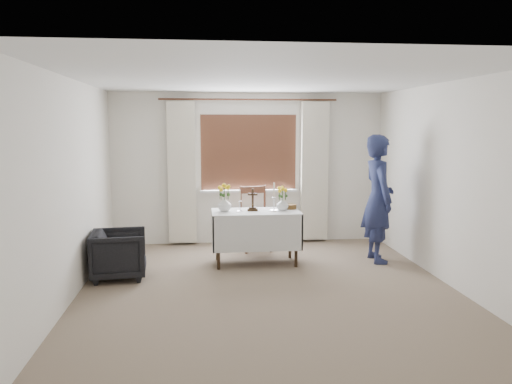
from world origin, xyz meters
TOP-DOWN VIEW (x-y plane):
  - ground at (0.00, 0.00)m, footprint 5.00×5.00m
  - altar_table at (-0.02, 1.15)m, footprint 1.24×0.64m
  - wooden_chair at (0.06, 1.94)m, footprint 0.52×0.52m
  - armchair at (-1.86, 0.67)m, footprint 0.75×0.73m
  - person at (1.75, 1.11)m, footprint 0.44×0.67m
  - radiator at (0.00, 2.42)m, footprint 1.10×0.10m
  - wooden_cross at (-0.06, 1.19)m, footprint 0.16×0.12m
  - candlestick_left at (-0.25, 1.14)m, footprint 0.11×0.11m
  - candlestick_right at (0.23, 1.14)m, footprint 0.14×0.14m
  - flower_vase_left at (-0.47, 1.18)m, footprint 0.24×0.24m
  - flower_vase_right at (0.36, 1.17)m, footprint 0.19×0.19m
  - wicker_basket at (0.50, 1.28)m, footprint 0.22×0.22m

SIDE VIEW (x-z plane):
  - ground at x=0.00m, z-range 0.00..0.00m
  - radiator at x=0.00m, z-range 0.00..0.60m
  - armchair at x=-1.86m, z-range 0.00..0.63m
  - altar_table at x=-0.02m, z-range 0.00..0.76m
  - wooden_chair at x=0.06m, z-range 0.00..1.00m
  - wicker_basket at x=0.50m, z-range 0.76..0.83m
  - flower_vase_right at x=0.36m, z-range 0.76..0.94m
  - flower_vase_left at x=-0.47m, z-range 0.76..0.97m
  - candlestick_left at x=-0.25m, z-range 0.76..1.06m
  - person at x=1.75m, z-range 0.00..1.84m
  - wooden_cross at x=-0.06m, z-range 0.76..1.08m
  - candlestick_right at x=0.23m, z-range 0.76..1.16m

